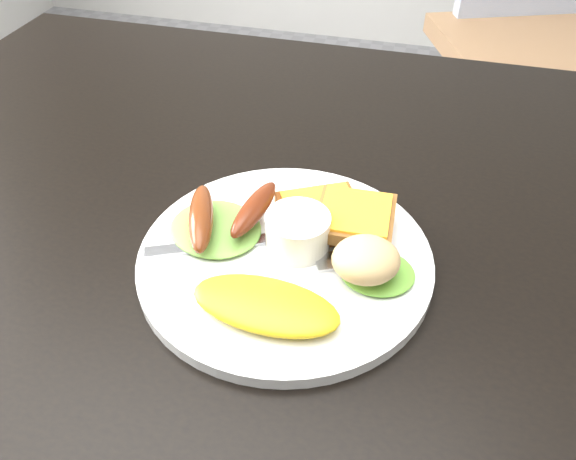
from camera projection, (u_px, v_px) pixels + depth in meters
The scene contains 13 objects.
dining_table at pixel (333, 224), 0.59m from camera, with size 1.20×0.80×0.04m, color black.
dining_chair at pixel (530, 50), 1.58m from camera, with size 0.47×0.47×0.06m, color #A47850.
plate at pixel (285, 258), 0.51m from camera, with size 0.27×0.27×0.01m, color white.
lettuce_left at pixel (216, 228), 0.53m from camera, with size 0.09×0.08×0.01m, color olive.
lettuce_right at pixel (377, 272), 0.49m from camera, with size 0.07×0.06×0.01m, color green.
omelette at pixel (266, 305), 0.45m from camera, with size 0.12×0.06×0.02m, color yellow.
sausage_a at pixel (201, 217), 0.51m from camera, with size 0.02×0.09×0.02m, color brown.
sausage_b at pixel (254, 209), 0.52m from camera, with size 0.02×0.09×0.02m, color maroon.
ramekin at pixel (298, 232), 0.50m from camera, with size 0.06×0.06×0.03m, color white.
toast_a at pixel (322, 215), 0.54m from camera, with size 0.08×0.08×0.01m, color #915219.
toast_b at pixel (355, 217), 0.52m from camera, with size 0.07×0.07×0.01m, color brown.
potato_salad at pixel (366, 260), 0.47m from camera, with size 0.06×0.05×0.03m, color beige.
fork at pixel (232, 243), 0.52m from camera, with size 0.16×0.01×0.00m, color #ADAFB7.
Camera 1 is at (0.07, -0.44, 1.11)m, focal length 35.00 mm.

